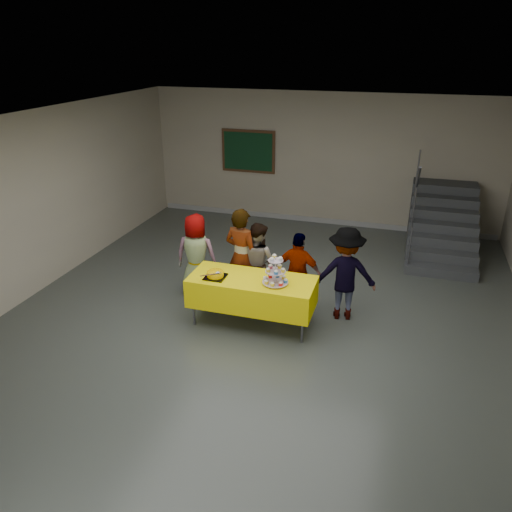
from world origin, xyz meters
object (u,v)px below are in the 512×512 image
at_px(schoolchild_b, 241,257).
at_px(schoolchild_c, 257,263).
at_px(schoolchild_d, 298,273).
at_px(staircase, 441,226).
at_px(cupcake_stand, 275,274).
at_px(noticeboard, 248,151).
at_px(schoolchild_e, 345,274).
at_px(bear_cake, 215,274).
at_px(schoolchild_a, 196,255).
at_px(bake_table, 252,291).

distance_m(schoolchild_b, schoolchild_c, 0.29).
distance_m(schoolchild_d, staircase, 4.09).
xyz_separation_m(cupcake_stand, staircase, (2.45, 4.09, -0.44)).
height_order(cupcake_stand, schoolchild_c, schoolchild_c).
distance_m(schoolchild_c, schoolchild_d, 0.73).
height_order(cupcake_stand, noticeboard, noticeboard).
bearing_deg(schoolchild_e, bear_cake, 11.56).
distance_m(schoolchild_a, schoolchild_e, 2.49).
bearing_deg(staircase, schoolchild_d, -123.47).
relative_size(schoolchild_a, schoolchild_d, 1.07).
distance_m(cupcake_stand, schoolchild_d, 0.76).
bearing_deg(schoolchild_b, cupcake_stand, 153.20).
height_order(bake_table, cupcake_stand, cupcake_stand).
xyz_separation_m(schoolchild_b, noticeboard, (-1.24, 4.22, 0.79)).
xyz_separation_m(cupcake_stand, schoolchild_b, (-0.75, 0.70, -0.12)).
height_order(cupcake_stand, staircase, staircase).
bearing_deg(schoolchild_d, schoolchild_e, -169.41).
distance_m(staircase, noticeboard, 4.65).
height_order(schoolchild_a, schoolchild_c, schoolchild_a).
distance_m(schoolchild_b, schoolchild_d, 0.96).
xyz_separation_m(cupcake_stand, schoolchild_e, (0.92, 0.70, -0.19)).
bearing_deg(staircase, bake_table, -125.13).
relative_size(cupcake_stand, bear_cake, 1.24).
bearing_deg(schoolchild_c, noticeboard, -49.44).
bearing_deg(staircase, cupcake_stand, -120.93).
xyz_separation_m(schoolchild_e, noticeboard, (-2.91, 4.23, 0.86)).
bearing_deg(schoolchild_b, noticeboard, -57.57).
relative_size(bear_cake, noticeboard, 0.28).
bearing_deg(schoolchild_b, schoolchild_d, -165.07).
distance_m(bear_cake, schoolchild_e, 1.98).
xyz_separation_m(bake_table, schoolchild_c, (-0.15, 0.75, 0.13)).
distance_m(bake_table, schoolchild_d, 0.84).
height_order(schoolchild_d, staircase, staircase).
xyz_separation_m(cupcake_stand, schoolchild_a, (-1.57, 0.76, -0.22)).
height_order(schoolchild_b, schoolchild_e, schoolchild_b).
relative_size(bake_table, bear_cake, 5.25).
xyz_separation_m(bear_cake, schoolchild_d, (1.10, 0.73, -0.17)).
distance_m(bake_table, staircase, 4.91).
xyz_separation_m(schoolchild_a, noticeboard, (-0.42, 4.16, 0.89)).
bearing_deg(schoolchild_e, noticeboard, -66.22).
bearing_deg(schoolchild_e, schoolchild_a, -12.25).
bearing_deg(schoolchild_b, bear_cake, 94.30).
height_order(schoolchild_e, staircase, staircase).
bearing_deg(schoolchild_a, bear_cake, 122.04).
bearing_deg(schoolchild_c, schoolchild_d, -170.43).
relative_size(bear_cake, staircase, 0.15).
xyz_separation_m(schoolchild_a, schoolchild_b, (0.82, -0.06, 0.10)).
distance_m(schoolchild_a, schoolchild_b, 0.83).
distance_m(bake_table, bear_cake, 0.61).
distance_m(schoolchild_c, staircase, 4.42).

